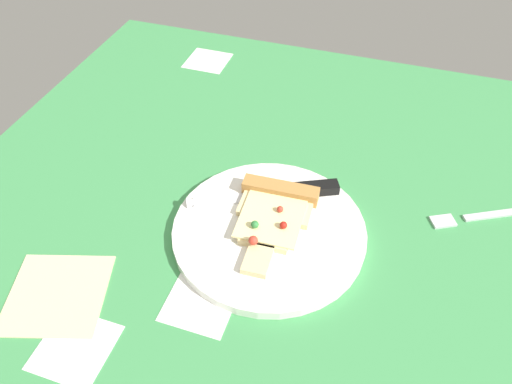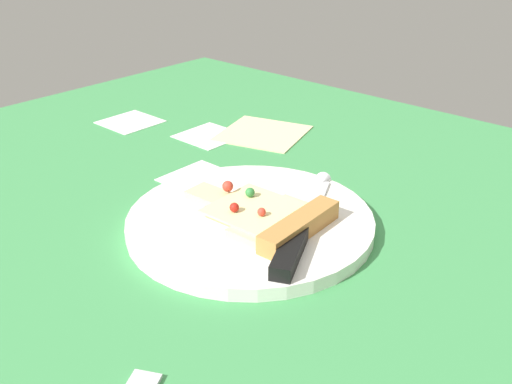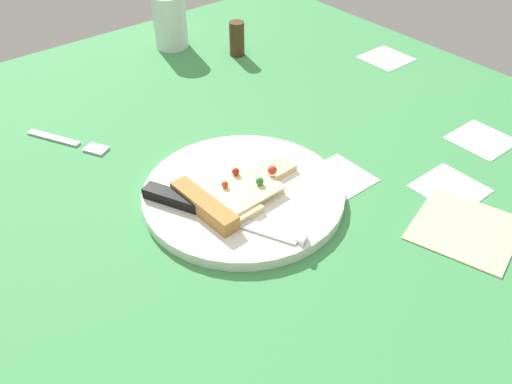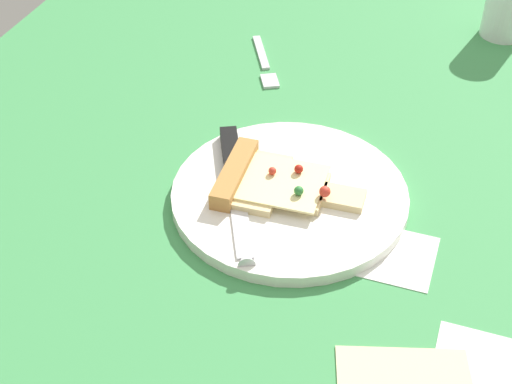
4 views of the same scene
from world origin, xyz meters
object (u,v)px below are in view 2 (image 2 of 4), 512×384
object	(u,v)px
plate	(250,221)
pizza_slice	(267,216)
knife	(300,229)
napkin	(263,133)

from	to	relation	value
plate	pizza_slice	distance (cm)	2.99
plate	knife	xyz separation A→B (cm)	(-0.61, 6.91, 1.37)
napkin	knife	bearing A→B (deg)	47.82
pizza_slice	plate	bearing A→B (deg)	90.19
plate	pizza_slice	size ratio (longest dim) A/B	1.63
knife	napkin	world-z (taller)	knife
pizza_slice	napkin	size ratio (longest dim) A/B	1.36
pizza_slice	knife	distance (cm)	4.40
plate	pizza_slice	world-z (taller)	pizza_slice
knife	napkin	xyz separation A→B (cm)	(-23.54, -25.98, -1.95)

